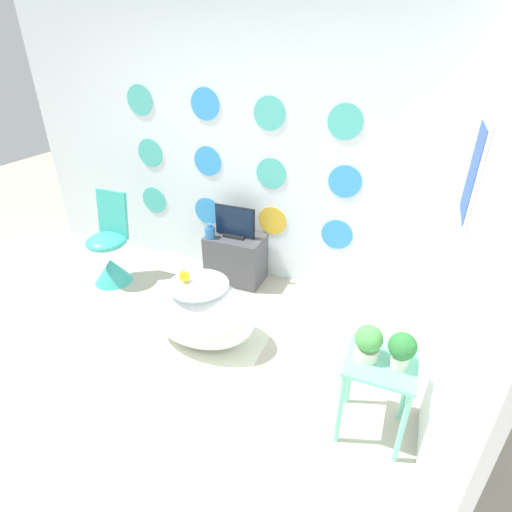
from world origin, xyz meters
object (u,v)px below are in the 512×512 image
(potted_plant_left, at_px, (368,342))
(potted_plant_right, at_px, (402,349))
(tv, at_px, (235,223))
(chair, at_px, (110,256))
(bathtub, at_px, (201,312))
(vase, at_px, (210,232))

(potted_plant_left, relative_size, potted_plant_right, 0.98)
(potted_plant_right, bearing_deg, tv, 140.98)
(potted_plant_left, distance_m, potted_plant_right, 0.18)
(chair, height_order, potted_plant_left, chair)
(bathtub, bearing_deg, tv, 98.36)
(vase, bearing_deg, bathtub, -67.29)
(bathtub, distance_m, chair, 1.38)
(tv, relative_size, vase, 2.83)
(tv, distance_m, potted_plant_right, 2.13)
(bathtub, xyz_separation_m, vase, (-0.36, 0.86, 0.27))
(chair, relative_size, tv, 2.22)
(bathtub, relative_size, chair, 1.00)
(chair, xyz_separation_m, potted_plant_left, (2.63, -0.83, 0.41))
(bathtub, relative_size, potted_plant_right, 4.13)
(bathtub, distance_m, potted_plant_right, 1.61)
(chair, xyz_separation_m, potted_plant_right, (2.81, -0.83, 0.42))
(vase, bearing_deg, potted_plant_right, -33.17)
(bathtub, xyz_separation_m, tv, (-0.14, 0.98, 0.35))
(tv, bearing_deg, potted_plant_right, -39.02)
(bathtub, distance_m, potted_plant_left, 1.43)
(potted_plant_left, bearing_deg, potted_plant_right, 0.41)
(chair, distance_m, potted_plant_left, 2.78)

